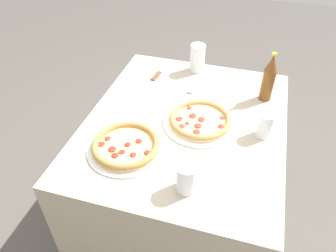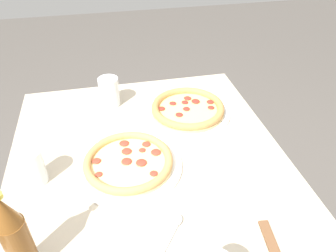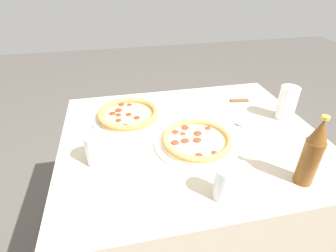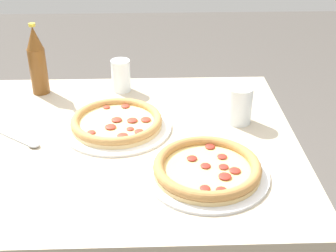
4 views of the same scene
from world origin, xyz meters
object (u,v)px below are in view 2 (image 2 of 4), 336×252
glass_water (34,168)px  spoon (170,233)px  glass_cola (109,93)px  beer_bottle (15,236)px  pizza_veggie (128,162)px  pizza_pepperoni (188,109)px

glass_water → spoon: (0.27, 0.35, -0.05)m
glass_cola → beer_bottle: beer_bottle is taller
spoon → pizza_veggie: bearing=-164.9°
pizza_veggie → spoon: (0.27, 0.07, -0.01)m
pizza_veggie → glass_cola: 0.38m
pizza_pepperoni → spoon: bearing=-19.7°
glass_water → beer_bottle: bearing=1.8°
pizza_veggie → spoon: 0.28m
glass_cola → spoon: bearing=9.0°
glass_water → glass_cola: glass_cola is taller
glass_cola → spoon: glass_cola is taller
pizza_veggie → glass_cola: (-0.37, -0.03, 0.03)m
beer_bottle → spoon: (-0.02, 0.34, -0.11)m
beer_bottle → glass_water: bearing=-178.2°
pizza_pepperoni → glass_water: 0.59m
glass_cola → spoon: size_ratio=0.77×
glass_cola → beer_bottle: (0.66, -0.24, 0.06)m
pizza_pepperoni → glass_cola: (-0.13, -0.29, 0.03)m
glass_water → glass_cola: 0.45m
pizza_veggie → beer_bottle: 0.40m
glass_water → glass_cola: (-0.37, 0.25, 0.00)m
pizza_veggie → pizza_pepperoni: size_ratio=1.03×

